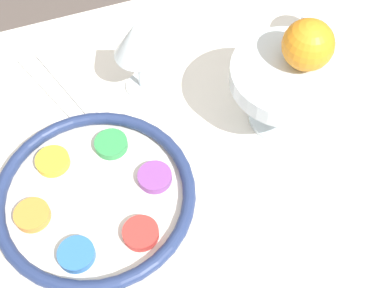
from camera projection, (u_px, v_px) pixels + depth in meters
seder_plate at (95, 196)px, 0.80m from camera, size 0.30×0.30×0.03m
wine_glass at (137, 41)px, 0.84m from camera, size 0.08×0.08×0.15m
fruit_stand at (287, 80)px, 0.81m from camera, size 0.18×0.18×0.13m
orange_fruit at (308, 45)px, 0.77m from camera, size 0.08×0.08×0.08m
cup_near at (318, 30)px, 0.96m from camera, size 0.07×0.07×0.07m
fork_left at (48, 87)px, 0.93m from camera, size 0.08×0.18×0.01m
fork_right at (65, 82)px, 0.94m from camera, size 0.08×0.18×0.01m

